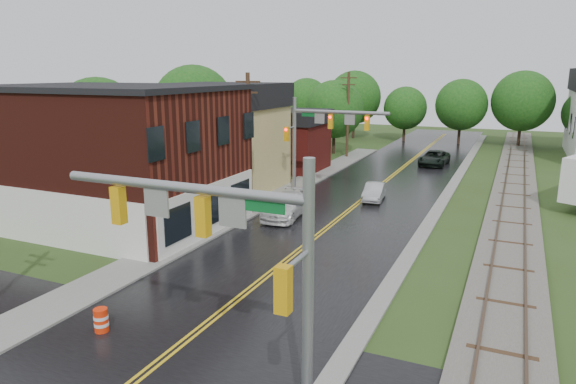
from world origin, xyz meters
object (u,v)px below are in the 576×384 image
Objects in this scene: utility_pole_b at (249,137)px; suv_dark at (434,158)px; tree_left_b at (195,108)px; construction_barrel at (101,320)px; brick_building at (110,155)px; utility_pole_c at (348,113)px; traffic_signal_far at (321,128)px; sedan_silver at (374,192)px; pickup_white at (286,206)px; tree_left_e at (335,111)px; tree_left_a at (100,124)px; traffic_signal_near at (229,240)px; tree_left_c at (271,116)px.

suv_dark is (9.33, 20.93, -4.00)m from utility_pole_b.
construction_barrel is (14.74, -27.90, -5.27)m from tree_left_b.
utility_pole_c reaches higher than brick_building.
traffic_signal_far is 17.55m from suv_dark.
sedan_silver is (-1.73, -16.15, -0.10)m from suv_dark.
utility_pole_c is 19.27m from sedan_silver.
sedan_silver is (4.27, -0.22, -4.36)m from traffic_signal_far.
utility_pole_c is at bearing 95.28° from construction_barrel.
tree_left_b is at bearing -132.39° from utility_pole_c.
utility_pole_c is 1.79× the size of pickup_white.
tree_left_e is (-2.05, 23.90, 0.09)m from utility_pole_b.
tree_left_a is (-16.38, -5.10, 0.14)m from traffic_signal_far.
traffic_signal_near is 41.16m from suv_dark.
tree_left_b is 1.88× the size of suv_dark.
pickup_white reaches higher than sedan_silver.
sedan_silver is at bearing 13.29° from tree_left_a.
tree_left_b reaches higher than tree_left_e.
utility_pole_b is 14.87m from tree_left_b.
tree_left_b is 19.41m from pickup_white.
pickup_white is (14.65, -11.71, -4.99)m from tree_left_b.
suv_dark is (11.38, -2.97, -4.10)m from tree_left_e.
utility_pole_b is 1.10× the size of tree_left_e.
utility_pole_c is 1.75× the size of suv_dark.
utility_pole_b reaches higher than sedan_silver.
utility_pole_c is 8.16m from tree_left_c.
tree_left_b is at bearing 138.14° from utility_pole_b.
traffic_signal_far is 1.97× the size of sedan_silver.
tree_left_c is (-7.05, 17.90, -0.21)m from utility_pole_b.
pickup_white is (3.60, -1.82, -3.99)m from utility_pole_b.
utility_pole_c reaches higher than pickup_white.
utility_pole_b reaches higher than brick_building.
construction_barrel is (16.74, -17.90, -4.67)m from tree_left_a.
utility_pole_c reaches higher than traffic_signal_far.
tree_left_e is (3.64, 30.90, 0.66)m from brick_building.
utility_pole_b is at bearing -85.10° from tree_left_e.
pickup_white is (10.65, -19.71, -3.78)m from tree_left_c.
utility_pole_b is 19.24m from tree_left_c.
utility_pole_b is at bearing -41.86° from tree_left_b.
brick_building is at bearing 140.83° from traffic_signal_near.
traffic_signal_near is 36.73m from tree_left_b.
tree_left_c reaches higher than pickup_white.
utility_pole_c is at bearing -42.84° from tree_left_e.
tree_left_a is at bearing -133.78° from suv_dark.
traffic_signal_far is 0.82× the size of utility_pole_b.
tree_left_c is 37.69m from construction_barrel.
construction_barrel is (0.09, -16.18, -0.29)m from pickup_white.
brick_building is 31.12m from tree_left_e.
tree_left_c is at bearing -149.80° from utility_pole_c.
construction_barrel is at bearing 163.09° from traffic_signal_near.
tree_left_b is 10.95× the size of construction_barrel.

